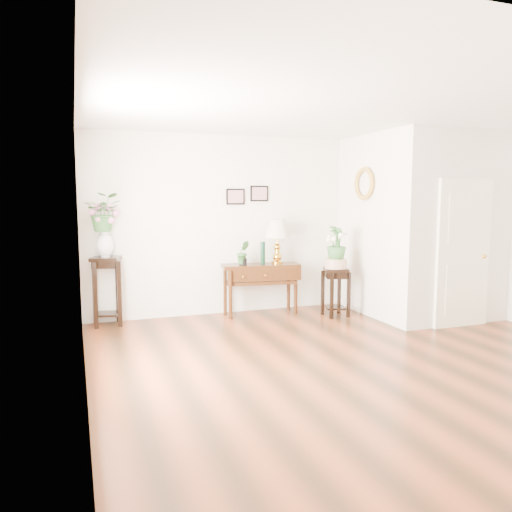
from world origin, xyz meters
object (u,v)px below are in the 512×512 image
console_table (261,289)px  plant_stand_b (336,292)px  table_lamp (277,241)px  plant_stand_a (107,291)px

console_table → plant_stand_b: 1.17m
table_lamp → plant_stand_b: (0.78, -0.50, -0.77)m
plant_stand_b → console_table: bearing=154.7°
console_table → table_lamp: 0.80m
console_table → table_lamp: (0.28, 0.00, 0.75)m
table_lamp → plant_stand_a: (-2.59, 0.13, -0.65)m
plant_stand_a → plant_stand_b: plant_stand_a is taller
table_lamp → plant_stand_b: bearing=-32.7°
console_table → table_lamp: bearing=8.6°
table_lamp → plant_stand_a: bearing=177.1°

